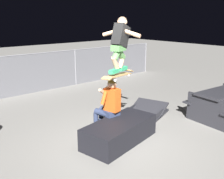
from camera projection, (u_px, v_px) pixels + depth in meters
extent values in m
plane|color=gray|center=(121.00, 143.00, 5.49)|extent=(40.00, 40.00, 0.00)
cube|color=black|center=(120.00, 132.00, 5.50)|extent=(1.82, 1.09, 0.46)
cube|color=#2D3856|center=(112.00, 113.00, 5.75)|extent=(0.32, 0.20, 0.12)
cube|color=#D15119|center=(112.00, 100.00, 5.67)|extent=(0.26, 0.37, 0.50)
sphere|color=tan|center=(112.00, 84.00, 5.57)|extent=(0.20, 0.20, 0.20)
sphere|color=brown|center=(112.00, 83.00, 5.57)|extent=(0.19, 0.19, 0.19)
cylinder|color=#D15119|center=(104.00, 98.00, 5.53)|extent=(0.20, 0.12, 0.29)
cylinder|color=tan|center=(103.00, 92.00, 5.62)|extent=(0.25, 0.11, 0.19)
cylinder|color=#D15119|center=(115.00, 94.00, 5.83)|extent=(0.20, 0.12, 0.29)
cylinder|color=tan|center=(110.00, 90.00, 5.81)|extent=(0.25, 0.11, 0.19)
cylinder|color=#2D3856|center=(102.00, 113.00, 5.81)|extent=(0.21, 0.42, 0.14)
cylinder|color=#2D3856|center=(96.00, 121.00, 5.99)|extent=(0.11, 0.11, 0.42)
cube|color=#2D9E66|center=(95.00, 129.00, 6.08)|extent=(0.15, 0.27, 0.08)
cylinder|color=#2D3856|center=(108.00, 111.00, 5.94)|extent=(0.21, 0.42, 0.14)
cylinder|color=#2D3856|center=(101.00, 119.00, 6.13)|extent=(0.11, 0.11, 0.42)
cube|color=#2D9E66|center=(100.00, 127.00, 6.22)|extent=(0.15, 0.27, 0.08)
cube|color=#AD8451|center=(118.00, 75.00, 5.50)|extent=(0.82, 0.43, 0.07)
cube|color=#AD8451|center=(129.00, 70.00, 5.86)|extent=(0.17, 0.23, 0.06)
cube|color=#AD8451|center=(107.00, 78.00, 5.12)|extent=(0.18, 0.23, 0.05)
cube|color=#99999E|center=(125.00, 74.00, 5.73)|extent=(0.11, 0.17, 0.03)
cylinder|color=white|center=(121.00, 74.00, 5.78)|extent=(0.06, 0.04, 0.05)
cylinder|color=white|center=(128.00, 75.00, 5.69)|extent=(0.06, 0.04, 0.05)
cube|color=#99999E|center=(111.00, 79.00, 5.27)|extent=(0.11, 0.17, 0.03)
cylinder|color=white|center=(108.00, 79.00, 5.33)|extent=(0.06, 0.04, 0.05)
cylinder|color=white|center=(115.00, 80.00, 5.23)|extent=(0.06, 0.04, 0.05)
cube|color=#2D9E66|center=(123.00, 68.00, 5.61)|extent=(0.28, 0.17, 0.08)
cube|color=#2D9E66|center=(114.00, 71.00, 5.32)|extent=(0.28, 0.17, 0.08)
cylinder|color=tan|center=(121.00, 61.00, 5.53)|extent=(0.26, 0.17, 0.31)
cylinder|color=#518949|center=(120.00, 52.00, 5.41)|extent=(0.36, 0.22, 0.33)
cylinder|color=tan|center=(115.00, 63.00, 5.32)|extent=(0.26, 0.17, 0.31)
cylinder|color=#518949|center=(117.00, 53.00, 5.33)|extent=(0.36, 0.22, 0.33)
cube|color=#518949|center=(119.00, 48.00, 5.34)|extent=(0.35, 0.28, 0.12)
cube|color=black|center=(121.00, 36.00, 5.34)|extent=(0.50, 0.35, 0.52)
sphere|color=tan|center=(122.00, 22.00, 5.32)|extent=(0.20, 0.20, 0.20)
cylinder|color=tan|center=(112.00, 32.00, 5.46)|extent=(0.21, 0.45, 0.19)
cylinder|color=tan|center=(131.00, 33.00, 5.23)|extent=(0.21, 0.45, 0.19)
cube|color=#28282D|center=(147.00, 112.00, 7.19)|extent=(1.22, 1.19, 0.06)
cube|color=#28282D|center=(147.00, 110.00, 7.17)|extent=(1.19, 1.18, 0.34)
cube|color=#28282D|center=(136.00, 106.00, 7.50)|extent=(0.84, 0.32, 0.16)
cube|color=#28282D|center=(159.00, 115.00, 6.86)|extent=(0.84, 0.32, 0.16)
cube|color=#28282D|center=(206.00, 98.00, 7.19)|extent=(1.72, 0.40, 0.04)
cube|color=#28282D|center=(206.00, 111.00, 6.34)|extent=(0.16, 1.10, 0.72)
cylinder|color=slate|center=(76.00, 67.00, 10.09)|extent=(0.05, 0.05, 1.36)
cylinder|color=slate|center=(146.00, 57.00, 12.59)|extent=(0.05, 0.05, 1.36)
cylinder|color=slate|center=(24.00, 55.00, 8.65)|extent=(12.00, 0.04, 0.04)
cube|color=#59595E|center=(26.00, 75.00, 8.84)|extent=(12.00, 0.01, 1.36)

